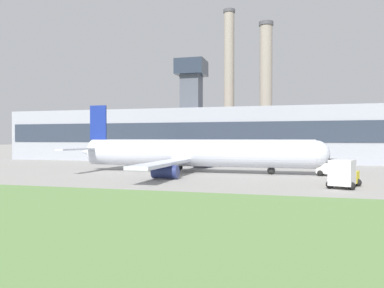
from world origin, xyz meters
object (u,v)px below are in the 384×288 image
at_px(airplane, 192,153).
at_px(pushback_tug, 331,168).
at_px(baggage_truck, 343,174).
at_px(ground_crew_person, 345,173).

distance_m(airplane, pushback_tug, 17.26).
bearing_deg(pushback_tug, baggage_truck, -89.73).
xyz_separation_m(airplane, baggage_truck, (17.23, -11.24, -1.28)).
bearing_deg(airplane, pushback_tug, -0.68).
height_order(pushback_tug, baggage_truck, baggage_truck).
xyz_separation_m(pushback_tug, baggage_truck, (0.05, -11.03, 0.31)).
relative_size(pushback_tug, ground_crew_person, 2.13).
height_order(airplane, pushback_tug, airplane).
height_order(baggage_truck, ground_crew_person, baggage_truck).
xyz_separation_m(airplane, ground_crew_person, (18.09, -5.61, -1.64)).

